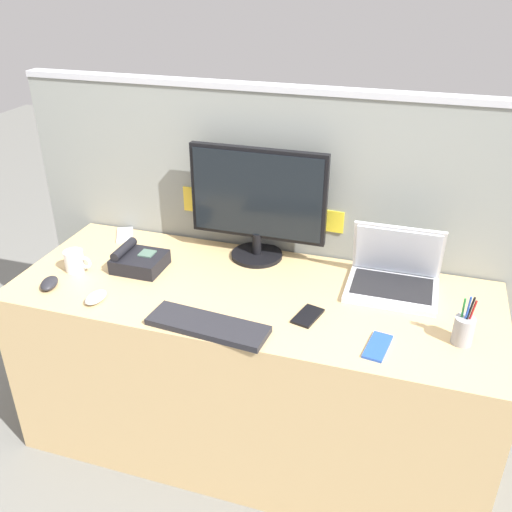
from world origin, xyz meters
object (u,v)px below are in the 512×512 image
at_px(computer_mouse_left_hand, 49,283).
at_px(cell_phone_black_slab, 308,316).
at_px(laptop, 394,274).
at_px(computer_mouse_right_hand, 96,297).
at_px(pen_cup, 463,330).
at_px(keyboard_main, 208,325).
at_px(cell_phone_blue_case, 378,347).
at_px(coffee_mug, 75,261).
at_px(desk_phone, 139,261).
at_px(cell_phone_silver_slab, 125,235).
at_px(desktop_monitor, 257,200).

height_order(computer_mouse_left_hand, cell_phone_black_slab, computer_mouse_left_hand).
height_order(laptop, computer_mouse_right_hand, laptop).
height_order(computer_mouse_left_hand, pen_cup, pen_cup).
height_order(keyboard_main, cell_phone_blue_case, keyboard_main).
relative_size(laptop, coffee_mug, 2.91).
relative_size(laptop, desk_phone, 1.74).
xyz_separation_m(laptop, cell_phone_black_slab, (-0.26, -0.29, -0.05)).
xyz_separation_m(desk_phone, cell_phone_black_slab, (0.72, -0.14, -0.03)).
xyz_separation_m(pen_cup, cell_phone_black_slab, (-0.50, -0.01, -0.05)).
xyz_separation_m(cell_phone_silver_slab, cell_phone_blue_case, (1.17, -0.48, 0.00)).
height_order(desk_phone, pen_cup, pen_cup).
relative_size(pen_cup, cell_phone_blue_case, 1.23).
bearing_deg(desktop_monitor, pen_cup, -24.89).
bearing_deg(keyboard_main, cell_phone_black_slab, 33.51).
bearing_deg(cell_phone_blue_case, coffee_mug, -178.35).
distance_m(keyboard_main, cell_phone_blue_case, 0.56).
relative_size(desk_phone, pen_cup, 1.04).
height_order(computer_mouse_right_hand, coffee_mug, coffee_mug).
relative_size(desktop_monitor, cell_phone_blue_case, 3.76).
bearing_deg(desktop_monitor, cell_phone_silver_slab, 179.54).
distance_m(desktop_monitor, desk_phone, 0.53).
bearing_deg(desktop_monitor, keyboard_main, -90.38).
height_order(cell_phone_silver_slab, coffee_mug, coffee_mug).
xyz_separation_m(computer_mouse_right_hand, cell_phone_silver_slab, (-0.17, 0.51, -0.01)).
distance_m(desk_phone, computer_mouse_left_hand, 0.34).
height_order(keyboard_main, pen_cup, pen_cup).
height_order(desktop_monitor, cell_phone_blue_case, desktop_monitor).
bearing_deg(keyboard_main, computer_mouse_right_hand, -179.47).
distance_m(computer_mouse_left_hand, cell_phone_black_slab, 0.98).
bearing_deg(desktop_monitor, desk_phone, -149.96).
bearing_deg(cell_phone_silver_slab, keyboard_main, -69.28).
bearing_deg(desktop_monitor, cell_phone_black_slab, -51.52).
xyz_separation_m(cell_phone_blue_case, coffee_mug, (-1.20, 0.15, 0.04)).
distance_m(desktop_monitor, pen_cup, 0.91).
bearing_deg(laptop, pen_cup, -49.51).
xyz_separation_m(computer_mouse_right_hand, pen_cup, (1.25, 0.14, 0.03)).
bearing_deg(pen_cup, desktop_monitor, 155.11).
relative_size(desktop_monitor, laptop, 1.68).
distance_m(desktop_monitor, keyboard_main, 0.59).
distance_m(cell_phone_black_slab, cell_phone_blue_case, 0.27).
xyz_separation_m(computer_mouse_left_hand, cell_phone_blue_case, (1.22, -0.01, -0.01)).
bearing_deg(desk_phone, cell_phone_black_slab, -10.69).
distance_m(desk_phone, pen_cup, 1.23).
height_order(computer_mouse_left_hand, coffee_mug, coffee_mug).
bearing_deg(cell_phone_black_slab, desktop_monitor, 142.89).
bearing_deg(cell_phone_silver_slab, desk_phone, -78.32).
xyz_separation_m(desktop_monitor, pen_cup, (0.80, -0.37, -0.20)).
bearing_deg(keyboard_main, cell_phone_silver_slab, 143.50).
height_order(desktop_monitor, computer_mouse_left_hand, desktop_monitor).
bearing_deg(computer_mouse_right_hand, desktop_monitor, 52.55).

